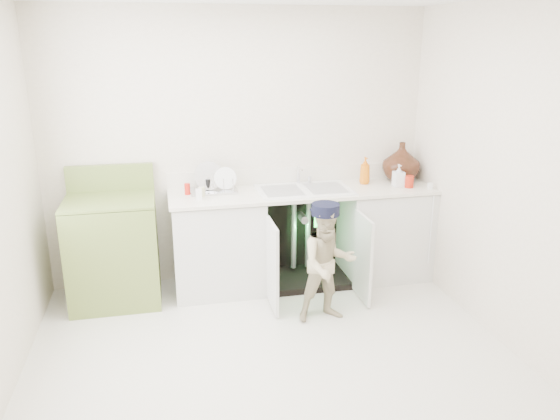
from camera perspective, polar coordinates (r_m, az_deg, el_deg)
The scene contains 5 objects.
ground at distance 4.14m, azimuth -0.84°, elevation -14.89°, with size 3.50×3.50×0.00m, color beige.
room_shell at distance 3.63m, azimuth -0.93°, elevation 2.03°, with size 6.00×5.50×1.26m.
counter_run at distance 5.12m, azimuth 2.95°, elevation -2.33°, with size 2.44×1.02×1.27m.
avocado_stove at distance 4.95m, azimuth -16.98°, elevation -3.89°, with size 0.75×0.65×1.16m.
repair_worker at distance 4.41m, azimuth 5.03°, elevation -5.50°, with size 0.49×0.62×0.99m.
Camera 1 is at (-0.69, -3.43, 2.21)m, focal length 35.00 mm.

